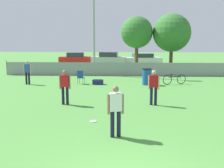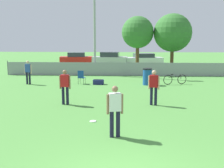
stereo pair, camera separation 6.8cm
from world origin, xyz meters
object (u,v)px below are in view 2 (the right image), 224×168
object	(u,v)px
player_defender_red	(154,85)
frisbee_disc	(93,121)
light_pole	(94,10)
tree_far_right	(173,33)
player_receiver_white	(115,108)
parked_car_white	(144,59)
player_thrower_red	(65,85)
tree_near_pole	(138,32)
bicycle_sideline	(175,79)
folding_chair_sideline	(81,76)
trash_bin	(147,77)
spectator_in_blue	(28,71)
gear_bag_sideline	(98,82)
parked_car_red	(76,58)
parked_car_silver	(110,59)

from	to	relation	value
player_defender_red	frisbee_disc	world-z (taller)	player_defender_red
light_pole	tree_far_right	world-z (taller)	light_pole
player_receiver_white	parked_car_white	world-z (taller)	player_receiver_white
light_pole	player_thrower_red	size ratio (longest dim) A/B	5.71
tree_near_pole	player_thrower_red	bearing A→B (deg)	-105.16
tree_far_right	bicycle_sideline	bearing A→B (deg)	-96.89
light_pole	folding_chair_sideline	bearing A→B (deg)	-93.69
light_pole	player_receiver_white	size ratio (longest dim) A/B	5.71
tree_far_right	player_thrower_red	distance (m)	15.87
bicycle_sideline	trash_bin	size ratio (longest dim) A/B	1.47
light_pole	bicycle_sideline	size ratio (longest dim) A/B	5.70
spectator_in_blue	bicycle_sideline	size ratio (longest dim) A/B	0.98
player_receiver_white	folding_chair_sideline	size ratio (longest dim) A/B	1.75
gear_bag_sideline	parked_car_red	world-z (taller)	parked_car_red
spectator_in_blue	parked_car_red	distance (m)	15.92
player_thrower_red	folding_chair_sideline	bearing A→B (deg)	91.99
light_pole	spectator_in_blue	world-z (taller)	light_pole
gear_bag_sideline	parked_car_red	size ratio (longest dim) A/B	0.17
light_pole	bicycle_sideline	world-z (taller)	light_pole
parked_car_silver	light_pole	bearing A→B (deg)	-89.72
light_pole	player_defender_red	xyz separation A→B (m)	(4.01, -10.98, -4.48)
folding_chair_sideline	gear_bag_sideline	distance (m)	1.23
light_pole	trash_bin	xyz separation A→B (m)	(4.11, -5.17, -4.84)
trash_bin	light_pole	bearing A→B (deg)	128.44
player_defender_red	tree_far_right	bearing A→B (deg)	92.44
player_thrower_red	trash_bin	world-z (taller)	player_thrower_red
tree_near_pole	spectator_in_blue	xyz separation A→B (m)	(-7.58, -8.25, -2.72)
tree_near_pole	folding_chair_sideline	bearing A→B (deg)	-116.77
trash_bin	parked_car_white	size ratio (longest dim) A/B	0.23
frisbee_disc	folding_chair_sideline	xyz separation A→B (m)	(-1.87, 8.64, 0.50)
player_defender_red	player_thrower_red	distance (m)	4.10
parked_car_red	trash_bin	bearing A→B (deg)	-72.26
folding_chair_sideline	parked_car_white	xyz separation A→B (m)	(5.02, 15.40, 0.12)
light_pole	folding_chair_sideline	distance (m)	7.07
folding_chair_sideline	parked_car_white	world-z (taller)	parked_car_white
folding_chair_sideline	parked_car_red	bearing A→B (deg)	-68.37
player_thrower_red	parked_car_red	distance (m)	21.89
tree_far_right	gear_bag_sideline	size ratio (longest dim) A/B	7.56
spectator_in_blue	gear_bag_sideline	size ratio (longest dim) A/B	2.25
tree_near_pole	parked_car_white	bearing A→B (deg)	82.33
parked_car_silver	spectator_in_blue	bearing A→B (deg)	-102.83
gear_bag_sideline	parked_car_red	distance (m)	16.32
gear_bag_sideline	parked_car_silver	bearing A→B (deg)	90.71
folding_chair_sideline	player_thrower_red	bearing A→B (deg)	102.40
light_pole	frisbee_disc	distance (m)	14.85
player_defender_red	gear_bag_sideline	world-z (taller)	player_defender_red
trash_bin	parked_car_white	distance (m)	15.48
player_thrower_red	gear_bag_sideline	bearing A→B (deg)	80.71
player_thrower_red	bicycle_sideline	size ratio (longest dim) A/B	1.00
tree_near_pole	parked_car_silver	bearing A→B (deg)	115.15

